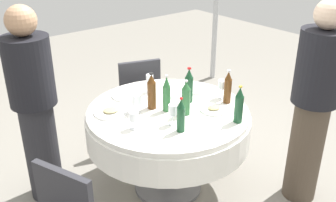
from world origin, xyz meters
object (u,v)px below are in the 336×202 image
bottle_dark_green_mid (189,86)px  wine_glass_mid (223,85)px  wine_glass_right (134,117)px  bottle_green_rear (186,99)px  wine_glass_front (137,100)px  wine_glass_inner (173,111)px  plate_east (214,109)px  bottle_green_far (167,94)px  plate_right (111,112)px  dining_table (168,127)px  bottle_brown_west (228,88)px  person_far (314,103)px  bottle_dark_green_front (239,105)px  plate_south (196,90)px  chair_front (138,92)px  bottle_brown_near (152,92)px  wine_glass_west (150,80)px  bottle_dark_green_inner (181,116)px  person_near (35,105)px  plate_north (126,96)px

bottle_dark_green_mid → wine_glass_mid: (0.26, -0.12, -0.02)m
wine_glass_right → bottle_green_rear: bearing=-8.4°
wine_glass_front → wine_glass_right: size_ratio=1.15×
wine_glass_inner → plate_east: bearing=-5.3°
bottle_green_far → plate_right: size_ratio=1.13×
dining_table → wine_glass_mid: wine_glass_mid is taller
bottle_green_rear → wine_glass_inner: 0.19m
bottle_brown_west → person_far: size_ratio=0.17×
bottle_dark_green_front → plate_east: (-0.01, 0.24, -0.12)m
wine_glass_inner → plate_right: wine_glass_inner is taller
bottle_dark_green_front → wine_glass_inner: bearing=145.2°
wine_glass_inner → wine_glass_right: 0.28m
plate_south → chair_front: (-0.12, 0.71, -0.23)m
bottle_brown_near → bottle_brown_west: bottle_brown_near is taller
bottle_brown_west → chair_front: size_ratio=0.32×
wine_glass_front → plate_right: 0.22m
bottle_dark_green_mid → wine_glass_west: size_ratio=1.85×
dining_table → bottle_green_rear: (0.06, -0.14, 0.28)m
plate_east → bottle_brown_near: bearing=135.1°
plate_south → chair_front: 0.75m
bottle_dark_green_front → person_far: person_far is taller
wine_glass_west → wine_glass_inner: bearing=-111.3°
bottle_dark_green_inner → wine_glass_mid: bearing=17.7°
bottle_green_far → dining_table: bearing=19.9°
bottle_green_rear → wine_glass_right: size_ratio=2.12×
bottle_green_far → plate_east: 0.38m
bottle_dark_green_mid → bottle_brown_west: size_ratio=1.05×
bottle_dark_green_mid → person_near: 1.18m
bottle_brown_near → bottle_brown_west: bearing=-29.8°
wine_glass_west → plate_right: wine_glass_west is taller
bottle_dark_green_front → plate_north: 0.96m
plate_south → chair_front: size_ratio=0.23×
bottle_green_far → bottle_brown_near: same height
wine_glass_right → plate_east: (0.63, -0.16, -0.08)m
dining_table → person_far: size_ratio=0.80×
wine_glass_west → wine_glass_inner: size_ratio=1.01×
bottle_dark_green_mid → plate_south: bearing=32.6°
wine_glass_west → person_far: person_far is taller
bottle_dark_green_front → wine_glass_right: bottle_dark_green_front is taller
bottle_brown_west → wine_glass_inner: bottle_brown_west is taller
dining_table → bottle_dark_green_front: (0.27, -0.47, 0.28)m
bottle_green_rear → person_far: (0.72, -0.61, -0.03)m
wine_glass_mid → plate_right: (-0.85, 0.34, -0.10)m
wine_glass_right → plate_south: (0.79, 0.21, -0.08)m
bottle_brown_near → person_near: (-0.74, 0.47, -0.06)m
bottle_green_far → plate_north: 0.44m
wine_glass_right → chair_front: 1.18m
bottle_dark_green_inner → wine_glass_mid: (0.62, 0.20, -0.00)m
plate_east → person_near: person_near is taller
person_far → bottle_green_rear: bearing=-86.1°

